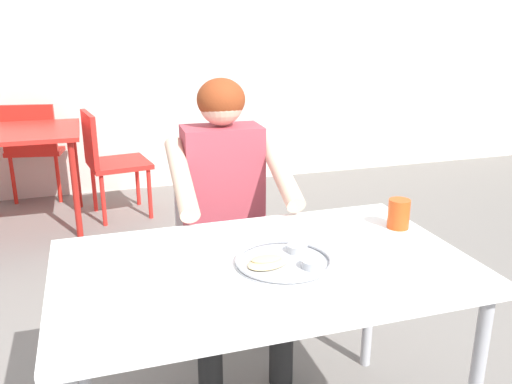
{
  "coord_description": "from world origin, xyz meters",
  "views": [
    {
      "loc": [
        -0.4,
        -1.45,
        1.46
      ],
      "look_at": [
        0.14,
        0.25,
        0.88
      ],
      "focal_mm": 37.43,
      "sensor_mm": 36.0,
      "label": 1
    }
  ],
  "objects_px": {
    "chair_red_far": "(34,144)",
    "chair_red_right": "(108,157)",
    "table_foreground": "(263,282)",
    "table_background_red": "(24,144)",
    "chair_foreground": "(218,231)",
    "thali_tray": "(285,260)",
    "diner_foreground": "(227,198)",
    "drinking_cup": "(399,213)"
  },
  "relations": [
    {
      "from": "chair_foreground",
      "to": "diner_foreground",
      "type": "bearing_deg",
      "value": -91.49
    },
    {
      "from": "thali_tray",
      "to": "table_background_red",
      "type": "distance_m",
      "value": 2.81
    },
    {
      "from": "chair_red_far",
      "to": "chair_red_right",
      "type": "bearing_deg",
      "value": -46.89
    },
    {
      "from": "chair_red_far",
      "to": "table_background_red",
      "type": "bearing_deg",
      "value": -90.45
    },
    {
      "from": "drinking_cup",
      "to": "chair_red_far",
      "type": "distance_m",
      "value": 3.44
    },
    {
      "from": "chair_foreground",
      "to": "chair_red_right",
      "type": "xyz_separation_m",
      "value": [
        -0.43,
        1.75,
        -0.02
      ]
    },
    {
      "from": "table_foreground",
      "to": "chair_red_far",
      "type": "relative_size",
      "value": 1.57
    },
    {
      "from": "chair_red_right",
      "to": "diner_foreground",
      "type": "bearing_deg",
      "value": -77.81
    },
    {
      "from": "table_foreground",
      "to": "thali_tray",
      "type": "height_order",
      "value": "thali_tray"
    },
    {
      "from": "chair_foreground",
      "to": "diner_foreground",
      "type": "relative_size",
      "value": 0.69
    },
    {
      "from": "chair_foreground",
      "to": "chair_red_right",
      "type": "distance_m",
      "value": 1.8
    },
    {
      "from": "drinking_cup",
      "to": "table_background_red",
      "type": "height_order",
      "value": "drinking_cup"
    },
    {
      "from": "thali_tray",
      "to": "diner_foreground",
      "type": "distance_m",
      "value": 0.68
    },
    {
      "from": "thali_tray",
      "to": "table_background_red",
      "type": "relative_size",
      "value": 0.39
    },
    {
      "from": "drinking_cup",
      "to": "table_foreground",
      "type": "bearing_deg",
      "value": -167.16
    },
    {
      "from": "diner_foreground",
      "to": "chair_red_right",
      "type": "distance_m",
      "value": 2.03
    },
    {
      "from": "table_background_red",
      "to": "chair_red_right",
      "type": "xyz_separation_m",
      "value": [
        0.56,
        0.03,
        -0.15
      ]
    },
    {
      "from": "table_foreground",
      "to": "drinking_cup",
      "type": "relative_size",
      "value": 11.93
    },
    {
      "from": "table_foreground",
      "to": "table_background_red",
      "type": "relative_size",
      "value": 1.67
    },
    {
      "from": "drinking_cup",
      "to": "diner_foreground",
      "type": "relative_size",
      "value": 0.09
    },
    {
      "from": "chair_red_right",
      "to": "chair_red_far",
      "type": "relative_size",
      "value": 0.99
    },
    {
      "from": "drinking_cup",
      "to": "chair_foreground",
      "type": "relative_size",
      "value": 0.13
    },
    {
      "from": "thali_tray",
      "to": "drinking_cup",
      "type": "relative_size",
      "value": 2.82
    },
    {
      "from": "table_foreground",
      "to": "thali_tray",
      "type": "xyz_separation_m",
      "value": [
        0.06,
        -0.03,
        0.08
      ]
    },
    {
      "from": "chair_foreground",
      "to": "chair_red_far",
      "type": "bearing_deg",
      "value": 112.89
    },
    {
      "from": "table_foreground",
      "to": "chair_foreground",
      "type": "xyz_separation_m",
      "value": [
        0.06,
        0.87,
        -0.16
      ]
    },
    {
      "from": "table_foreground",
      "to": "table_background_red",
      "type": "bearing_deg",
      "value": 109.96
    },
    {
      "from": "diner_foreground",
      "to": "table_background_red",
      "type": "xyz_separation_m",
      "value": [
        -0.99,
        1.94,
        -0.11
      ]
    },
    {
      "from": "chair_red_far",
      "to": "diner_foreground",
      "type": "bearing_deg",
      "value": -69.01
    },
    {
      "from": "thali_tray",
      "to": "chair_foreground",
      "type": "distance_m",
      "value": 0.93
    },
    {
      "from": "thali_tray",
      "to": "table_background_red",
      "type": "height_order",
      "value": "thali_tray"
    },
    {
      "from": "chair_foreground",
      "to": "table_background_red",
      "type": "relative_size",
      "value": 1.09
    },
    {
      "from": "chair_foreground",
      "to": "table_background_red",
      "type": "distance_m",
      "value": 1.99
    },
    {
      "from": "drinking_cup",
      "to": "table_background_red",
      "type": "relative_size",
      "value": 0.14
    },
    {
      "from": "chair_red_right",
      "to": "thali_tray",
      "type": "bearing_deg",
      "value": -80.68
    },
    {
      "from": "table_foreground",
      "to": "chair_foreground",
      "type": "bearing_deg",
      "value": 86.34
    },
    {
      "from": "thali_tray",
      "to": "chair_foreground",
      "type": "xyz_separation_m",
      "value": [
        -0.0,
        0.9,
        -0.25
      ]
    },
    {
      "from": "table_background_red",
      "to": "chair_red_far",
      "type": "distance_m",
      "value": 0.64
    },
    {
      "from": "diner_foreground",
      "to": "chair_red_far",
      "type": "relative_size",
      "value": 1.49
    },
    {
      "from": "diner_foreground",
      "to": "chair_red_right",
      "type": "xyz_separation_m",
      "value": [
        -0.43,
        1.97,
        -0.26
      ]
    },
    {
      "from": "chair_foreground",
      "to": "chair_red_right",
      "type": "bearing_deg",
      "value": 103.86
    },
    {
      "from": "table_foreground",
      "to": "table_background_red",
      "type": "xyz_separation_m",
      "value": [
        -0.94,
        2.59,
        -0.04
      ]
    }
  ]
}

